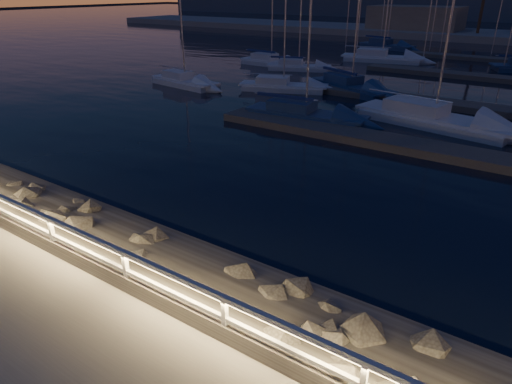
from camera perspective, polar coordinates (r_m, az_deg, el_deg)
ground at (r=10.54m, az=-8.26°, el=-15.45°), size 400.00×400.00×0.00m
harbor_water at (r=38.19m, az=25.80°, el=10.33°), size 400.00×440.00×0.60m
guard_rail at (r=10.10m, az=-8.82°, el=-11.92°), size 44.11×0.12×1.06m
riprap at (r=12.04m, az=-3.58°, el=-11.25°), size 19.77×2.82×1.33m
floating_docks at (r=39.32m, az=26.31°, el=11.43°), size 22.00×36.00×0.40m
sailboat_a at (r=38.17m, az=-9.04°, el=13.60°), size 6.81×2.86×11.32m
sailboat_b at (r=27.65m, az=5.87°, el=9.75°), size 7.43×2.83×12.37m
sailboat_c at (r=28.40m, az=20.95°, el=8.76°), size 9.40×4.21×15.43m
sailboat_e at (r=48.07m, az=1.77°, el=16.04°), size 6.96×2.44×11.72m
sailboat_f at (r=35.98m, az=3.18°, el=13.18°), size 6.88×4.18×11.38m
sailboat_i at (r=45.34m, az=5.15°, el=15.42°), size 6.20×3.81×10.32m
sailboat_j at (r=36.35m, az=11.64°, el=12.90°), size 7.77×5.04×12.94m
sailboat_m at (r=63.90m, az=15.87°, el=17.24°), size 7.48×3.51×12.36m
sailboat_n at (r=52.32m, az=15.24°, el=15.96°), size 8.71×4.23×14.32m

